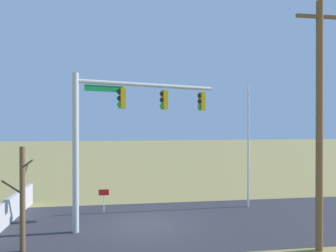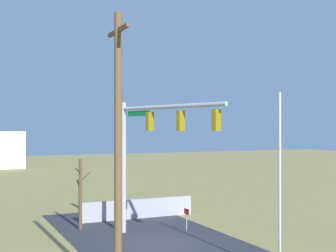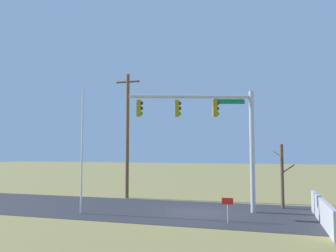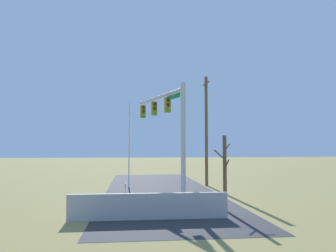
% 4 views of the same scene
% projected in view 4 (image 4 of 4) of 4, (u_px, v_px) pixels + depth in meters
% --- Properties ---
extents(ground_plane, '(160.00, 160.00, 0.00)m').
position_uv_depth(ground_plane, '(164.00, 198.00, 22.01)').
color(ground_plane, olive).
extents(road_surface, '(28.00, 8.00, 0.01)m').
position_uv_depth(road_surface, '(159.00, 190.00, 25.98)').
color(road_surface, '#2D2D33').
rests_on(road_surface, ground_plane).
extents(sidewalk_corner, '(6.00, 6.00, 0.01)m').
position_uv_depth(sidewalk_corner, '(186.00, 209.00, 18.00)').
color(sidewalk_corner, '#B7B5AD').
rests_on(sidewalk_corner, ground_plane).
extents(retaining_fence, '(0.20, 7.41, 1.21)m').
position_uv_depth(retaining_fence, '(149.00, 206.00, 15.46)').
color(retaining_fence, '#A8A8AD').
rests_on(retaining_fence, ground_plane).
extents(signal_mast, '(6.99, 2.54, 7.07)m').
position_uv_depth(signal_mast, '(168.00, 120.00, 21.23)').
color(signal_mast, '#B2B5BA').
rests_on(signal_mast, ground_plane).
extents(flagpole, '(0.10, 0.10, 7.06)m').
position_uv_depth(flagpole, '(129.00, 145.00, 28.12)').
color(flagpole, silver).
rests_on(flagpole, ground_plane).
extents(utility_pole, '(1.90, 0.26, 9.47)m').
position_uv_depth(utility_pole, '(206.00, 129.00, 29.01)').
color(utility_pole, brown).
rests_on(utility_pole, ground_plane).
extents(bare_tree, '(1.27, 1.02, 3.96)m').
position_uv_depth(bare_tree, '(225.00, 172.00, 17.65)').
color(bare_tree, brown).
rests_on(bare_tree, ground_plane).
extents(open_sign, '(0.56, 0.04, 1.22)m').
position_uv_depth(open_sign, '(125.00, 188.00, 19.76)').
color(open_sign, silver).
rests_on(open_sign, ground_plane).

